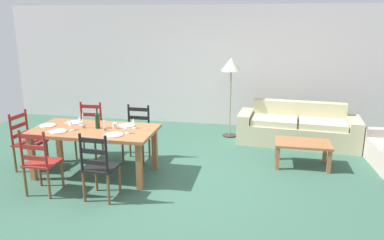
{
  "coord_description": "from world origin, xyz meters",
  "views": [
    {
      "loc": [
        1.29,
        -5.08,
        2.37
      ],
      "look_at": [
        0.14,
        0.76,
        0.75
      ],
      "focal_mm": 34.52,
      "sensor_mm": 36.0,
      "label": 1
    }
  ],
  "objects_px": {
    "dining_chair_far_left": "(89,130)",
    "wine_glass_far_right": "(133,121)",
    "coffee_cup_primary": "(115,126)",
    "wine_glass_near_left": "(71,123)",
    "couch": "(297,129)",
    "wine_bottle": "(98,121)",
    "dining_chair_near_left": "(40,162)",
    "dining_chair_far_right": "(137,134)",
    "dining_table": "(94,134)",
    "wine_glass_far_left": "(80,118)",
    "wine_glass_near_right": "(126,126)",
    "dining_chair_near_right": "(99,166)",
    "coffee_table": "(303,146)",
    "dining_chair_head_west": "(27,141)",
    "standing_lamp": "(231,69)"
  },
  "relations": [
    {
      "from": "dining_chair_near_right",
      "to": "wine_glass_far_left",
      "type": "distance_m",
      "value": 1.25
    },
    {
      "from": "coffee_table",
      "to": "wine_glass_near_right",
      "type": "bearing_deg",
      "value": -157.16
    },
    {
      "from": "dining_chair_near_left",
      "to": "dining_chair_far_right",
      "type": "distance_m",
      "value": 1.74
    },
    {
      "from": "dining_chair_head_west",
      "to": "coffee_table",
      "type": "height_order",
      "value": "dining_chair_head_west"
    },
    {
      "from": "dining_table",
      "to": "dining_chair_near_right",
      "type": "bearing_deg",
      "value": -61.15
    },
    {
      "from": "dining_chair_near_left",
      "to": "wine_glass_near_left",
      "type": "height_order",
      "value": "dining_chair_near_left"
    },
    {
      "from": "dining_chair_far_right",
      "to": "coffee_cup_primary",
      "type": "bearing_deg",
      "value": -100.67
    },
    {
      "from": "wine_glass_near_right",
      "to": "coffee_cup_primary",
      "type": "distance_m",
      "value": 0.35
    },
    {
      "from": "dining_chair_far_right",
      "to": "coffee_cup_primary",
      "type": "distance_m",
      "value": 0.72
    },
    {
      "from": "dining_table",
      "to": "couch",
      "type": "bearing_deg",
      "value": 34.32
    },
    {
      "from": "wine_glass_near_left",
      "to": "coffee_table",
      "type": "xyz_separation_m",
      "value": [
        3.52,
        1.12,
        -0.51
      ]
    },
    {
      "from": "couch",
      "to": "standing_lamp",
      "type": "relative_size",
      "value": 1.42
    },
    {
      "from": "dining_table",
      "to": "dining_chair_far_left",
      "type": "xyz_separation_m",
      "value": [
        -0.47,
        0.76,
        -0.19
      ]
    },
    {
      "from": "dining_chair_far_right",
      "to": "coffee_cup_primary",
      "type": "xyz_separation_m",
      "value": [
        -0.12,
        -0.64,
        0.32
      ]
    },
    {
      "from": "wine_glass_far_left",
      "to": "wine_glass_near_right",
      "type": "bearing_deg",
      "value": -16.98
    },
    {
      "from": "wine_glass_far_left",
      "to": "coffee_cup_primary",
      "type": "height_order",
      "value": "wine_glass_far_left"
    },
    {
      "from": "wine_bottle",
      "to": "wine_glass_far_left",
      "type": "distance_m",
      "value": 0.37
    },
    {
      "from": "dining_chair_near_left",
      "to": "wine_bottle",
      "type": "relative_size",
      "value": 3.04
    },
    {
      "from": "dining_table",
      "to": "dining_chair_far_right",
      "type": "distance_m",
      "value": 0.86
    },
    {
      "from": "dining_chair_head_west",
      "to": "coffee_cup_primary",
      "type": "distance_m",
      "value": 1.53
    },
    {
      "from": "dining_chair_near_left",
      "to": "dining_chair_near_right",
      "type": "height_order",
      "value": "same"
    },
    {
      "from": "dining_chair_far_right",
      "to": "coffee_cup_primary",
      "type": "height_order",
      "value": "dining_chair_far_right"
    },
    {
      "from": "dining_chair_near_right",
      "to": "dining_chair_far_left",
      "type": "bearing_deg",
      "value": 120.2
    },
    {
      "from": "wine_glass_near_left",
      "to": "couch",
      "type": "height_order",
      "value": "wine_glass_near_left"
    },
    {
      "from": "wine_glass_near_left",
      "to": "dining_chair_near_left",
      "type": "bearing_deg",
      "value": -101.73
    },
    {
      "from": "dining_chair_far_left",
      "to": "wine_glass_far_right",
      "type": "height_order",
      "value": "dining_chair_far_left"
    },
    {
      "from": "dining_chair_near_right",
      "to": "coffee_cup_primary",
      "type": "xyz_separation_m",
      "value": [
        -0.12,
        0.86,
        0.32
      ]
    },
    {
      "from": "wine_glass_far_right",
      "to": "coffee_cup_primary",
      "type": "relative_size",
      "value": 1.79
    },
    {
      "from": "couch",
      "to": "dining_chair_near_left",
      "type": "bearing_deg",
      "value": -140.79
    },
    {
      "from": "dining_table",
      "to": "dining_chair_near_left",
      "type": "distance_m",
      "value": 0.92
    },
    {
      "from": "wine_glass_near_right",
      "to": "wine_glass_far_left",
      "type": "relative_size",
      "value": 1.0
    },
    {
      "from": "wine_glass_far_right",
      "to": "wine_bottle",
      "type": "bearing_deg",
      "value": -169.11
    },
    {
      "from": "dining_chair_near_right",
      "to": "wine_glass_far_right",
      "type": "distance_m",
      "value": 1.02
    },
    {
      "from": "dining_table",
      "to": "wine_glass_far_right",
      "type": "distance_m",
      "value": 0.64
    },
    {
      "from": "dining_chair_far_left",
      "to": "coffee_cup_primary",
      "type": "relative_size",
      "value": 10.67
    },
    {
      "from": "wine_glass_far_left",
      "to": "dining_chair_far_left",
      "type": "bearing_deg",
      "value": 104.96
    },
    {
      "from": "dining_chair_near_left",
      "to": "wine_glass_near_right",
      "type": "distance_m",
      "value": 1.28
    },
    {
      "from": "wine_bottle",
      "to": "coffee_cup_primary",
      "type": "xyz_separation_m",
      "value": [
        0.26,
        0.03,
        -0.07
      ]
    },
    {
      "from": "dining_chair_far_left",
      "to": "wine_glass_near_right",
      "type": "height_order",
      "value": "dining_chair_far_left"
    },
    {
      "from": "dining_chair_far_left",
      "to": "wine_glass_near_left",
      "type": "bearing_deg",
      "value": -79.42
    },
    {
      "from": "dining_table",
      "to": "dining_chair_near_left",
      "type": "bearing_deg",
      "value": -119.11
    },
    {
      "from": "dining_chair_near_left",
      "to": "coffee_table",
      "type": "xyz_separation_m",
      "value": [
        3.66,
        1.78,
        -0.12
      ]
    },
    {
      "from": "dining_chair_far_left",
      "to": "dining_chair_head_west",
      "type": "height_order",
      "value": "same"
    },
    {
      "from": "dining_chair_far_left",
      "to": "wine_bottle",
      "type": "distance_m",
      "value": 0.97
    },
    {
      "from": "dining_chair_near_right",
      "to": "wine_glass_near_left",
      "type": "distance_m",
      "value": 1.05
    },
    {
      "from": "dining_table",
      "to": "dining_chair_near_left",
      "type": "height_order",
      "value": "dining_chair_near_left"
    },
    {
      "from": "wine_bottle",
      "to": "dining_table",
      "type": "bearing_deg",
      "value": -137.15
    },
    {
      "from": "dining_table",
      "to": "wine_glass_near_left",
      "type": "xyz_separation_m",
      "value": [
        -0.3,
        -0.13,
        0.2
      ]
    },
    {
      "from": "wine_glass_near_left",
      "to": "wine_glass_far_left",
      "type": "relative_size",
      "value": 1.0
    },
    {
      "from": "wine_glass_near_left",
      "to": "coffee_table",
      "type": "distance_m",
      "value": 3.73
    }
  ]
}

